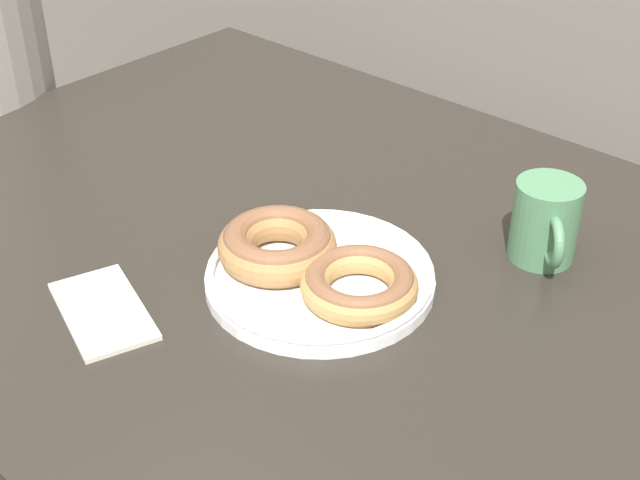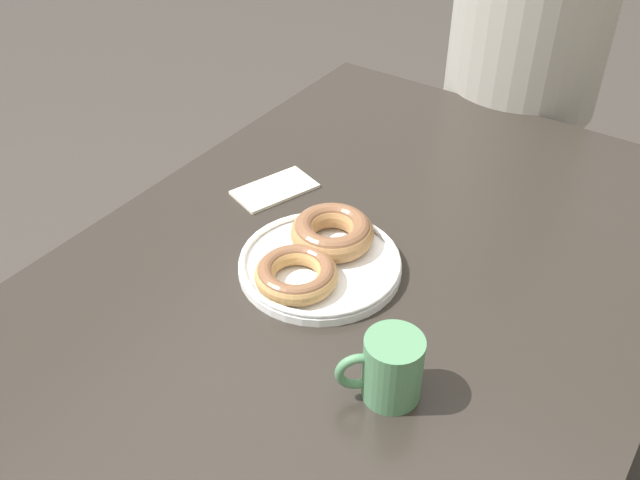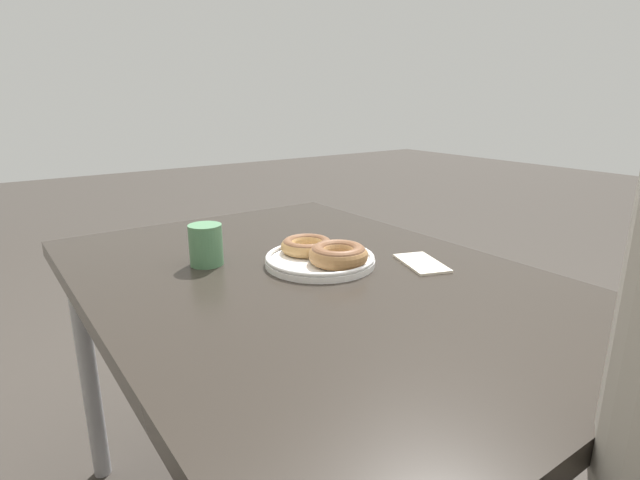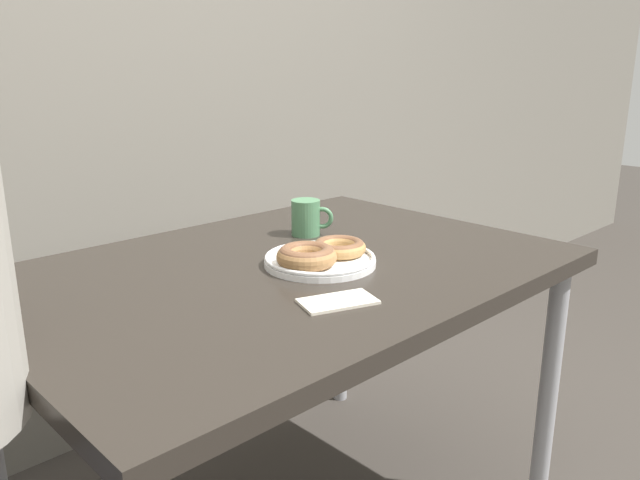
{
  "view_description": "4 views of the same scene",
  "coord_description": "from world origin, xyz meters",
  "px_view_note": "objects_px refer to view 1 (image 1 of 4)",
  "views": [
    {
      "loc": [
        0.59,
        -0.32,
        1.34
      ],
      "look_at": [
        0.05,
        0.28,
        0.81
      ],
      "focal_mm": 50.0,
      "sensor_mm": 36.0,
      "label": 1
    },
    {
      "loc": [
        0.76,
        0.77,
        1.48
      ],
      "look_at": [
        0.05,
        0.28,
        0.81
      ],
      "focal_mm": 40.0,
      "sensor_mm": 36.0,
      "label": 2
    },
    {
      "loc": [
        -0.86,
        0.93,
        1.13
      ],
      "look_at": [
        0.05,
        0.28,
        0.81
      ],
      "focal_mm": 28.0,
      "sensor_mm": 36.0,
      "label": 3
    },
    {
      "loc": [
        -0.9,
        -0.7,
        1.19
      ],
      "look_at": [
        0.05,
        0.28,
        0.81
      ],
      "focal_mm": 35.0,
      "sensor_mm": 36.0,
      "label": 4
    }
  ],
  "objects_px": {
    "napkin": "(103,311)",
    "coffee_mug": "(546,221)",
    "dining_table": "(322,294)",
    "donut_plate": "(314,266)"
  },
  "relations": [
    {
      "from": "dining_table",
      "to": "napkin",
      "type": "relative_size",
      "value": 7.71
    },
    {
      "from": "donut_plate",
      "to": "coffee_mug",
      "type": "height_order",
      "value": "coffee_mug"
    },
    {
      "from": "dining_table",
      "to": "donut_plate",
      "type": "height_order",
      "value": "donut_plate"
    },
    {
      "from": "donut_plate",
      "to": "napkin",
      "type": "distance_m",
      "value": 0.23
    },
    {
      "from": "donut_plate",
      "to": "napkin",
      "type": "xyz_separation_m",
      "value": [
        -0.14,
        -0.19,
        -0.02
      ]
    },
    {
      "from": "coffee_mug",
      "to": "napkin",
      "type": "xyz_separation_m",
      "value": [
        -0.3,
        -0.41,
        -0.05
      ]
    },
    {
      "from": "donut_plate",
      "to": "coffee_mug",
      "type": "xyz_separation_m",
      "value": [
        0.16,
        0.22,
        0.02
      ]
    },
    {
      "from": "napkin",
      "to": "coffee_mug",
      "type": "bearing_deg",
      "value": 54.17
    },
    {
      "from": "dining_table",
      "to": "donut_plate",
      "type": "xyz_separation_m",
      "value": [
        0.04,
        -0.06,
        0.09
      ]
    },
    {
      "from": "napkin",
      "to": "donut_plate",
      "type": "bearing_deg",
      "value": 54.63
    }
  ]
}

